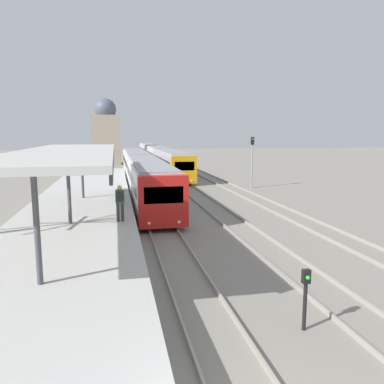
# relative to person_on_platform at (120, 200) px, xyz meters

# --- Properties ---
(platform_canopy) EXTENTS (4.00, 17.42, 3.28)m
(platform_canopy) POSITION_rel_person_on_platform_xyz_m (-2.16, 0.02, 2.16)
(platform_canopy) COLOR beige
(platform_canopy) RESTS_ON station_platform
(person_on_platform) EXTENTS (0.40, 0.40, 1.66)m
(person_on_platform) POSITION_rel_person_on_platform_xyz_m (0.00, 0.00, 0.00)
(person_on_platform) COLOR #2D2D33
(person_on_platform) RESTS_ON station_platform
(train_near) EXTENTS (2.56, 34.20, 3.06)m
(train_near) POSITION_rel_person_on_platform_xyz_m (2.17, 18.34, -0.31)
(train_near) COLOR red
(train_near) RESTS_ON ground_plane
(train_far) EXTENTS (2.46, 47.82, 3.04)m
(train_far) POSITION_rel_person_on_platform_xyz_m (6.26, 41.70, -0.32)
(train_far) COLOR gold
(train_far) RESTS_ON ground_plane
(signal_post_near) EXTENTS (0.20, 0.22, 1.63)m
(signal_post_near) POSITION_rel_person_on_platform_xyz_m (4.50, -8.85, -1.00)
(signal_post_near) COLOR black
(signal_post_near) RESTS_ON ground_plane
(signal_mast_far) EXTENTS (0.28, 0.29, 4.72)m
(signal_mast_far) POSITION_rel_person_on_platform_xyz_m (12.20, 15.65, 0.98)
(signal_mast_far) COLOR gray
(signal_mast_far) RESTS_ON ground_plane
(distant_domed_building) EXTENTS (4.54, 4.54, 10.70)m
(distant_domed_building) POSITION_rel_person_on_platform_xyz_m (-1.57, 46.57, 3.00)
(distant_domed_building) COLOR gray
(distant_domed_building) RESTS_ON ground_plane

